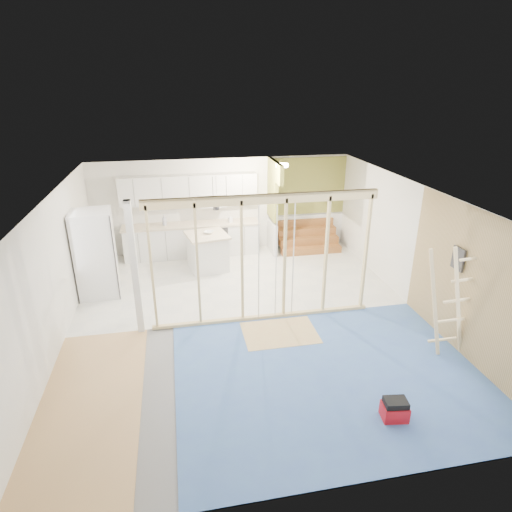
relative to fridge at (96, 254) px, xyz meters
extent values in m
cube|color=slate|center=(3.07, -1.77, -0.98)|extent=(7.00, 8.00, 0.01)
cube|color=white|center=(3.07, -1.77, 1.62)|extent=(7.00, 8.00, 0.01)
cube|color=white|center=(3.07, 2.23, 0.32)|extent=(7.00, 0.01, 2.60)
cube|color=white|center=(3.07, -5.77, 0.32)|extent=(7.00, 0.01, 2.60)
cube|color=white|center=(-0.43, -1.77, 0.32)|extent=(0.01, 8.00, 2.60)
cube|color=white|center=(6.57, -1.77, 0.32)|extent=(0.01, 8.00, 2.60)
cube|color=silver|center=(3.07, 0.23, -0.97)|extent=(7.00, 4.00, 0.02)
cube|color=#4672AB|center=(4.07, -3.77, -0.97)|extent=(5.00, 4.00, 0.02)
cube|color=tan|center=(0.32, -3.77, -0.97)|extent=(1.50, 4.00, 0.02)
cube|color=tan|center=(3.57, -2.37, -0.96)|extent=(1.40, 1.00, 0.01)
cube|color=#DCCB86|center=(3.37, -1.77, 1.52)|extent=(4.40, 0.09, 0.18)
cube|color=#DCCB86|center=(3.37, -1.77, -0.93)|extent=(4.40, 0.09, 0.06)
cube|color=silver|center=(0.97, -1.77, 0.32)|extent=(0.12, 0.14, 2.60)
cube|color=#DCCB86|center=(1.27, -1.77, 0.32)|extent=(0.04, 0.09, 2.40)
cube|color=#DCCB86|center=(2.11, -1.77, 0.32)|extent=(0.04, 0.09, 2.40)
cube|color=#DCCB86|center=(2.95, -1.77, 0.32)|extent=(0.04, 0.09, 2.40)
cube|color=#DCCB86|center=(3.79, -1.77, 0.32)|extent=(0.04, 0.09, 2.40)
cube|color=#DCCB86|center=(4.63, -1.77, 0.32)|extent=(0.04, 0.09, 2.40)
cube|color=#DCCB86|center=(5.47, -1.77, 0.32)|extent=(0.04, 0.09, 2.40)
cylinder|color=silver|center=(3.27, -1.80, 0.24)|extent=(0.02, 0.02, 2.35)
cylinder|color=silver|center=(3.97, -1.75, 0.24)|extent=(0.02, 0.02, 2.35)
cylinder|color=silver|center=(3.62, -1.77, 0.24)|extent=(0.02, 0.02, 2.35)
cube|color=silver|center=(2.17, 1.93, -0.54)|extent=(3.60, 0.60, 0.88)
cube|color=beige|center=(2.17, 1.93, -0.07)|extent=(3.66, 0.64, 0.05)
cube|color=silver|center=(-0.13, 0.83, -0.54)|extent=(0.60, 1.60, 0.88)
cube|color=beige|center=(-0.13, 0.83, -0.07)|extent=(0.64, 1.64, 0.05)
cube|color=silver|center=(2.17, 2.05, 0.87)|extent=(3.60, 0.34, 0.75)
cube|color=white|center=(2.77, 2.01, 0.57)|extent=(0.72, 0.38, 0.36)
cube|color=black|center=(2.77, 1.82, 0.57)|extent=(0.68, 0.02, 0.30)
cube|color=olive|center=(4.37, 1.78, 0.82)|extent=(0.10, 0.90, 1.60)
cube|color=white|center=(4.37, 1.78, -0.53)|extent=(0.10, 0.90, 0.90)
cube|color=olive|center=(4.37, 1.08, 1.37)|extent=(0.10, 0.50, 0.50)
cube|color=olive|center=(5.47, 2.20, 0.77)|extent=(2.20, 0.04, 1.60)
cube|color=white|center=(5.47, 2.20, -0.53)|extent=(2.20, 0.04, 0.90)
cube|color=#9A542C|center=(5.42, 1.43, -0.88)|extent=(1.70, 0.26, 0.20)
cube|color=#9A542C|center=(5.42, 1.69, -0.68)|extent=(1.70, 0.26, 0.20)
cube|color=#9A542C|center=(5.42, 1.95, -0.48)|extent=(1.70, 0.26, 0.20)
cube|color=#9A542C|center=(5.42, 2.21, -0.28)|extent=(1.70, 0.26, 0.20)
torus|color=black|center=(2.77, 0.13, 1.07)|extent=(0.52, 0.52, 0.02)
cylinder|color=black|center=(2.62, 0.13, 1.32)|extent=(0.01, 0.01, 0.50)
cylinder|color=black|center=(2.92, 0.13, 1.32)|extent=(0.01, 0.01, 0.50)
cylinder|color=#343439|center=(2.67, 0.03, 0.92)|extent=(0.14, 0.14, 0.14)
cylinder|color=#343439|center=(2.89, 0.23, 0.94)|extent=(0.12, 0.12, 0.12)
cube|color=tan|center=(6.55, -3.77, 0.32)|extent=(0.02, 4.00, 2.60)
cube|color=#343439|center=(6.50, -3.17, 0.67)|extent=(0.04, 0.30, 0.40)
cylinder|color=#FFEABF|center=(4.47, 1.23, 1.56)|extent=(0.32, 0.32, 0.08)
cube|color=silver|center=(-0.01, 0.00, 0.00)|extent=(0.92, 0.89, 1.95)
cube|color=#343439|center=(0.40, 0.00, 0.00)|extent=(0.10, 0.78, 1.91)
cube|color=silver|center=(2.50, 0.93, -0.54)|extent=(1.02, 1.02, 0.88)
cube|color=beige|center=(2.50, 0.93, -0.05)|extent=(1.14, 1.14, 0.05)
imported|color=white|center=(2.56, 0.99, 0.00)|extent=(0.31, 0.31, 0.06)
imported|color=#A7AABA|center=(1.47, 1.91, 0.11)|extent=(0.14, 0.14, 0.30)
imported|color=white|center=(3.22, 1.85, 0.06)|extent=(0.12, 0.13, 0.21)
cube|color=#A70F17|center=(4.62, -4.86, -0.85)|extent=(0.39, 0.31, 0.25)
cube|color=black|center=(4.62, -4.86, -0.68)|extent=(0.35, 0.27, 0.09)
cube|color=beige|center=(5.94, -3.52, 0.03)|extent=(0.47, 0.17, 1.99)
cube|color=beige|center=(6.38, -3.52, 0.03)|extent=(0.47, 0.17, 1.99)
cube|color=beige|center=(6.21, -3.52, -0.70)|extent=(0.47, 0.17, 0.13)
cube|color=beige|center=(6.29, -3.52, -0.32)|extent=(0.47, 0.17, 0.13)
cube|color=beige|center=(6.37, -3.52, 0.06)|extent=(0.47, 0.17, 0.13)
cube|color=beige|center=(6.45, -3.52, 0.44)|extent=(0.47, 0.17, 0.13)
cube|color=beige|center=(6.53, -3.52, 0.83)|extent=(0.47, 0.17, 0.13)
camera|label=1|loc=(1.78, -9.17, 3.50)|focal=30.00mm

